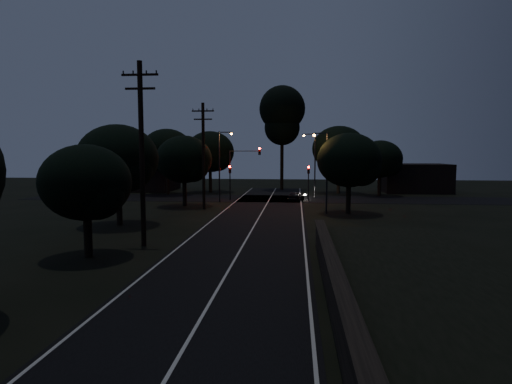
{
  "coord_description": "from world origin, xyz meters",
  "views": [
    {
      "loc": [
        3.2,
        -9.82,
        5.67
      ],
      "look_at": [
        0.0,
        24.0,
        2.5
      ],
      "focal_mm": 30.0,
      "sensor_mm": 36.0,
      "label": 1
    }
  ],
  "objects_px": {
    "utility_pole_mid": "(142,151)",
    "tall_pine": "(282,115)",
    "streetlight_a": "(221,161)",
    "signal_left": "(230,176)",
    "signal_right": "(308,177)",
    "signal_mast": "(244,164)",
    "streetlight_c": "(325,167)",
    "car": "(296,196)",
    "utility_pole_far": "(203,154)",
    "streetlight_b": "(313,160)"
  },
  "relations": [
    {
      "from": "signal_right",
      "to": "streetlight_a",
      "type": "height_order",
      "value": "streetlight_a"
    },
    {
      "from": "signal_right",
      "to": "streetlight_a",
      "type": "distance_m",
      "value": 10.26
    },
    {
      "from": "signal_mast",
      "to": "car",
      "type": "bearing_deg",
      "value": 1.75
    },
    {
      "from": "tall_pine",
      "to": "car",
      "type": "height_order",
      "value": "tall_pine"
    },
    {
      "from": "tall_pine",
      "to": "signal_mast",
      "type": "relative_size",
      "value": 2.49
    },
    {
      "from": "tall_pine",
      "to": "signal_mast",
      "type": "distance_m",
      "value": 16.98
    },
    {
      "from": "streetlight_a",
      "to": "utility_pole_mid",
      "type": "bearing_deg",
      "value": -91.73
    },
    {
      "from": "signal_left",
      "to": "car",
      "type": "relative_size",
      "value": 1.24
    },
    {
      "from": "signal_left",
      "to": "streetlight_c",
      "type": "relative_size",
      "value": 0.55
    },
    {
      "from": "car",
      "to": "streetlight_b",
      "type": "bearing_deg",
      "value": -101.26
    },
    {
      "from": "tall_pine",
      "to": "signal_mast",
      "type": "height_order",
      "value": "tall_pine"
    },
    {
      "from": "tall_pine",
      "to": "car",
      "type": "bearing_deg",
      "value": -81.56
    },
    {
      "from": "utility_pole_mid",
      "to": "tall_pine",
      "type": "xyz_separation_m",
      "value": [
        7.0,
        40.0,
        5.5
      ]
    },
    {
      "from": "tall_pine",
      "to": "signal_right",
      "type": "bearing_deg",
      "value": -76.51
    },
    {
      "from": "utility_pole_far",
      "to": "signal_right",
      "type": "bearing_deg",
      "value": 37.0
    },
    {
      "from": "utility_pole_far",
      "to": "streetlight_b",
      "type": "distance_m",
      "value": 16.51
    },
    {
      "from": "streetlight_b",
      "to": "utility_pole_far",
      "type": "bearing_deg",
      "value": -133.3
    },
    {
      "from": "signal_right",
      "to": "streetlight_b",
      "type": "xyz_separation_m",
      "value": [
        0.71,
        4.01,
        1.8
      ]
    },
    {
      "from": "streetlight_b",
      "to": "car",
      "type": "bearing_deg",
      "value": -118.87
    },
    {
      "from": "utility_pole_mid",
      "to": "utility_pole_far",
      "type": "xyz_separation_m",
      "value": [
        0.0,
        17.0,
        -0.25
      ]
    },
    {
      "from": "car",
      "to": "signal_left",
      "type": "bearing_deg",
      "value": 19.02
    },
    {
      "from": "utility_pole_far",
      "to": "streetlight_c",
      "type": "height_order",
      "value": "utility_pole_far"
    },
    {
      "from": "signal_mast",
      "to": "streetlight_a",
      "type": "height_order",
      "value": "streetlight_a"
    },
    {
      "from": "streetlight_b",
      "to": "streetlight_c",
      "type": "bearing_deg",
      "value": -87.86
    },
    {
      "from": "utility_pole_far",
      "to": "car",
      "type": "distance_m",
      "value": 13.26
    },
    {
      "from": "tall_pine",
      "to": "utility_pole_mid",
      "type": "bearing_deg",
      "value": -99.93
    },
    {
      "from": "utility_pole_far",
      "to": "signal_mast",
      "type": "distance_m",
      "value": 8.64
    },
    {
      "from": "streetlight_b",
      "to": "car",
      "type": "distance_m",
      "value": 5.97
    },
    {
      "from": "signal_left",
      "to": "streetlight_a",
      "type": "relative_size",
      "value": 0.51
    },
    {
      "from": "streetlight_c",
      "to": "signal_left",
      "type": "bearing_deg",
      "value": 136.24
    },
    {
      "from": "tall_pine",
      "to": "streetlight_b",
      "type": "distance_m",
      "value": 13.53
    },
    {
      "from": "utility_pole_mid",
      "to": "streetlight_b",
      "type": "xyz_separation_m",
      "value": [
        11.31,
        29.0,
        -1.1
      ]
    },
    {
      "from": "utility_pole_far",
      "to": "utility_pole_mid",
      "type": "bearing_deg",
      "value": -90.0
    },
    {
      "from": "utility_pole_far",
      "to": "streetlight_c",
      "type": "bearing_deg",
      "value": -9.6
    },
    {
      "from": "streetlight_a",
      "to": "car",
      "type": "height_order",
      "value": "streetlight_a"
    },
    {
      "from": "signal_right",
      "to": "car",
      "type": "relative_size",
      "value": 1.24
    },
    {
      "from": "tall_pine",
      "to": "signal_right",
      "type": "relative_size",
      "value": 3.8
    },
    {
      "from": "signal_right",
      "to": "signal_left",
      "type": "bearing_deg",
      "value": 180.0
    },
    {
      "from": "streetlight_c",
      "to": "signal_right",
      "type": "bearing_deg",
      "value": 97.02
    },
    {
      "from": "tall_pine",
      "to": "signal_left",
      "type": "bearing_deg",
      "value": -110.46
    },
    {
      "from": "signal_mast",
      "to": "streetlight_c",
      "type": "xyz_separation_m",
      "value": [
        8.74,
        -9.99,
        0.01
      ]
    },
    {
      "from": "streetlight_b",
      "to": "streetlight_c",
      "type": "height_order",
      "value": "streetlight_b"
    },
    {
      "from": "signal_mast",
      "to": "streetlight_a",
      "type": "bearing_deg",
      "value": -140.23
    },
    {
      "from": "utility_pole_far",
      "to": "signal_left",
      "type": "relative_size",
      "value": 2.56
    },
    {
      "from": "signal_right",
      "to": "utility_pole_far",
      "type": "bearing_deg",
      "value": -143.0
    },
    {
      "from": "tall_pine",
      "to": "streetlight_a",
      "type": "relative_size",
      "value": 1.95
    },
    {
      "from": "tall_pine",
      "to": "signal_left",
      "type": "xyz_separation_m",
      "value": [
        -5.6,
        -15.01,
        -8.4
      ]
    },
    {
      "from": "utility_pole_far",
      "to": "tall_pine",
      "type": "distance_m",
      "value": 24.72
    },
    {
      "from": "utility_pole_far",
      "to": "signal_mast",
      "type": "bearing_deg",
      "value": 68.89
    },
    {
      "from": "tall_pine",
      "to": "streetlight_b",
      "type": "height_order",
      "value": "tall_pine"
    }
  ]
}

